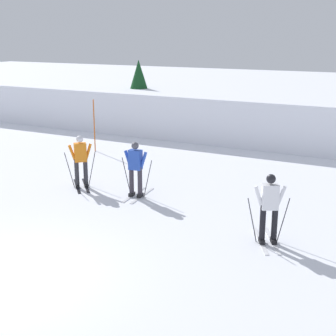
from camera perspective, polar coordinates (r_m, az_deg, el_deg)
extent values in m
plane|color=white|center=(10.85, -18.87, -11.86)|extent=(120.00, 120.00, 0.00)
cube|color=white|center=(25.90, 11.32, 6.65)|extent=(80.00, 9.85, 2.06)
cube|color=black|center=(16.26, -10.50, -2.09)|extent=(1.17, 1.22, 0.02)
cube|color=black|center=(16.28, -9.52, -2.02)|extent=(1.17, 1.22, 0.02)
cube|color=black|center=(16.09, -10.46, -2.04)|extent=(0.27, 0.27, 0.10)
cube|color=black|center=(16.12, -9.47, -1.97)|extent=(0.27, 0.27, 0.10)
cylinder|color=#2D2D33|center=(15.96, -10.54, -0.41)|extent=(0.14, 0.14, 0.85)
cylinder|color=#2D2D33|center=(15.99, -9.54, -0.34)|extent=(0.14, 0.14, 0.85)
cube|color=orange|center=(15.82, -10.14, 1.80)|extent=(0.44, 0.44, 0.60)
cylinder|color=orange|center=(15.82, -11.05, 1.71)|extent=(0.25, 0.24, 0.55)
cylinder|color=orange|center=(15.86, -9.25, 1.84)|extent=(0.25, 0.24, 0.55)
sphere|color=silver|center=(15.73, -10.22, 3.33)|extent=(0.22, 0.22, 0.22)
cylinder|color=#38383D|center=(16.03, -11.36, -0.24)|extent=(0.22, 0.21, 1.18)
cylinder|color=#38383D|center=(16.09, -8.81, -0.05)|extent=(0.22, 0.21, 1.18)
cube|color=silver|center=(15.20, -3.97, -3.10)|extent=(0.27, 1.60, 0.02)
cube|color=silver|center=(15.08, -3.01, -3.23)|extent=(0.27, 1.60, 0.02)
cube|color=black|center=(15.05, -4.22, -3.05)|extent=(0.15, 0.27, 0.10)
cube|color=black|center=(14.94, -3.25, -3.18)|extent=(0.15, 0.27, 0.10)
cylinder|color=#38333D|center=(14.91, -4.26, -1.32)|extent=(0.14, 0.14, 0.85)
cylinder|color=#38333D|center=(14.79, -3.28, -1.43)|extent=(0.14, 0.14, 0.85)
cube|color=#284CB7|center=(14.68, -3.81, 0.96)|extent=(0.40, 0.28, 0.60)
cylinder|color=#284CB7|center=(14.81, -4.65, 1.02)|extent=(0.26, 0.12, 0.55)
cylinder|color=#284CB7|center=(14.60, -2.89, 0.84)|extent=(0.26, 0.12, 0.55)
sphere|color=#4C4C56|center=(14.58, -3.84, 2.60)|extent=(0.22, 0.22, 0.22)
cylinder|color=#38383D|center=(15.07, -4.84, -0.98)|extent=(0.29, 0.06, 1.18)
cylinder|color=#38383D|center=(14.78, -2.36, -1.27)|extent=(0.29, 0.06, 1.18)
cube|color=silver|center=(12.11, 10.66, -8.28)|extent=(0.84, 1.45, 0.02)
cube|color=silver|center=(12.17, 11.96, -8.23)|extent=(0.84, 1.45, 0.02)
cube|color=black|center=(11.95, 10.81, -8.30)|extent=(0.23, 0.29, 0.10)
cube|color=black|center=(12.01, 12.13, -8.26)|extent=(0.23, 0.29, 0.10)
cylinder|color=black|center=(11.77, 10.92, -6.18)|extent=(0.14, 0.14, 0.85)
cylinder|color=black|center=(11.83, 12.26, -6.14)|extent=(0.14, 0.14, 0.85)
cube|color=white|center=(11.59, 11.76, -3.28)|extent=(0.45, 0.39, 0.60)
cylinder|color=white|center=(11.56, 10.52, -3.33)|extent=(0.27, 0.20, 0.55)
cylinder|color=white|center=(11.67, 12.94, -3.29)|extent=(0.27, 0.20, 0.55)
sphere|color=black|center=(11.46, 11.87, -1.24)|extent=(0.22, 0.22, 0.22)
cylinder|color=#38383D|center=(11.82, 9.74, -5.99)|extent=(0.25, 0.15, 1.11)
cylinder|color=#38383D|center=(11.97, 13.23, -5.91)|extent=(0.25, 0.15, 1.11)
cylinder|color=#C65614|center=(20.82, -8.55, 4.88)|extent=(0.04, 0.04, 2.18)
cylinder|color=#513823|center=(26.11, -3.34, 5.65)|extent=(0.22, 0.22, 0.86)
cone|color=#14421E|center=(25.87, -3.40, 9.50)|extent=(1.64, 1.64, 2.66)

